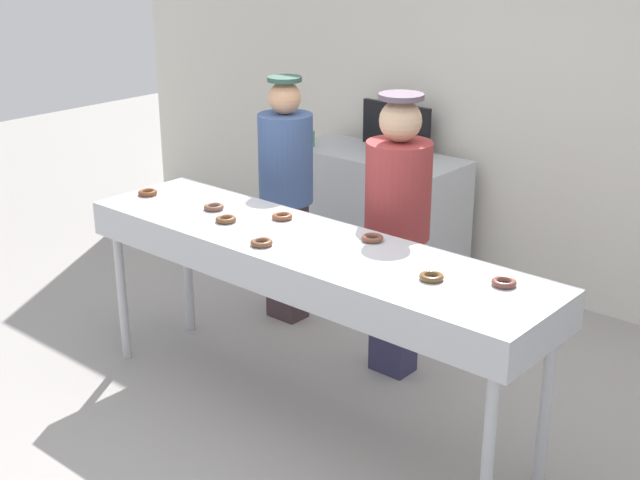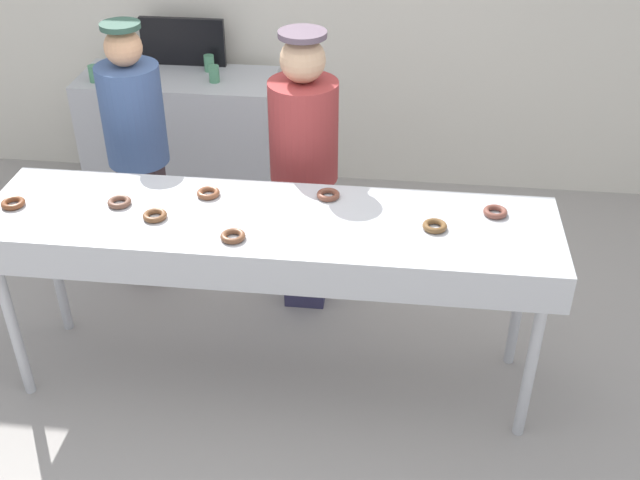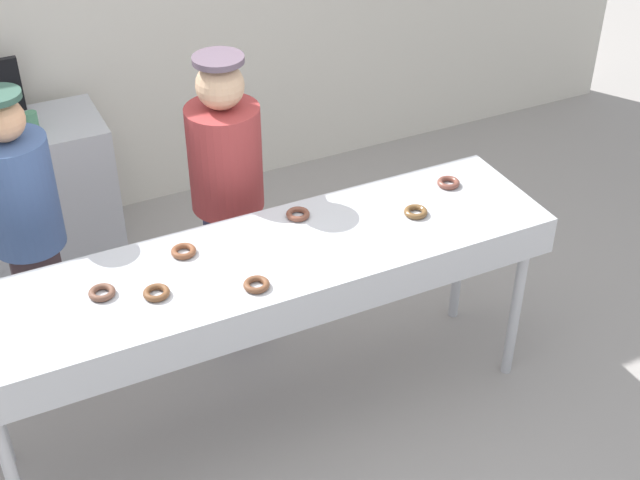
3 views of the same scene
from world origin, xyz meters
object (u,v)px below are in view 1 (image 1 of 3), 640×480
at_px(chocolate_donut_2, 431,277).
at_px(chocolate_donut_1, 372,238).
at_px(chocolate_donut_4, 148,193).
at_px(worker_assistant, 397,215).
at_px(fryer_conveyor, 307,258).
at_px(chocolate_donut_6, 262,243).
at_px(menu_display, 396,126).
at_px(chocolate_donut_7, 282,216).
at_px(paper_cup_2, 410,147).
at_px(chocolate_donut_3, 214,207).
at_px(worker_baker, 286,184).
at_px(paper_cup_1, 404,154).
at_px(chocolate_donut_5, 226,219).
at_px(chocolate_donut_0, 504,282).
at_px(prep_counter, 375,213).
at_px(paper_cup_0, 310,138).

bearing_deg(chocolate_donut_2, chocolate_donut_1, 156.17).
bearing_deg(chocolate_donut_4, worker_assistant, 28.88).
bearing_deg(fryer_conveyor, chocolate_donut_6, -121.75).
bearing_deg(menu_display, chocolate_donut_7, -71.70).
bearing_deg(paper_cup_2, chocolate_donut_3, -89.08).
bearing_deg(chocolate_donut_7, worker_baker, 131.53).
bearing_deg(chocolate_donut_3, chocolate_donut_4, -172.23).
distance_m(chocolate_donut_2, chocolate_donut_4, 2.04).
bearing_deg(paper_cup_1, menu_display, 133.93).
bearing_deg(chocolate_donut_5, worker_assistant, 51.45).
bearing_deg(chocolate_donut_0, chocolate_donut_7, 179.20).
bearing_deg(chocolate_donut_0, chocolate_donut_1, 175.04).
distance_m(chocolate_donut_1, prep_counter, 2.17).
distance_m(chocolate_donut_5, chocolate_donut_7, 0.31).
bearing_deg(menu_display, fryer_conveyor, -65.29).
distance_m(chocolate_donut_0, worker_assistant, 1.14).
xyz_separation_m(chocolate_donut_2, worker_baker, (-1.71, 0.85, -0.08)).
height_order(fryer_conveyor, paper_cup_1, paper_cup_1).
height_order(worker_assistant, paper_cup_2, worker_assistant).
distance_m(chocolate_donut_0, menu_display, 2.86).
xyz_separation_m(paper_cup_0, menu_display, (0.53, 0.39, 0.11)).
relative_size(chocolate_donut_0, chocolate_donut_2, 1.00).
bearing_deg(chocolate_donut_4, paper_cup_0, 98.25).
relative_size(paper_cup_1, menu_display, 0.19).
relative_size(chocolate_donut_3, menu_display, 0.19).
height_order(chocolate_donut_0, chocolate_donut_1, same).
xyz_separation_m(chocolate_donut_1, chocolate_donut_4, (-1.52, -0.26, 0.00)).
bearing_deg(chocolate_donut_6, fryer_conveyor, 58.25).
relative_size(chocolate_donut_2, worker_assistant, 0.07).
xyz_separation_m(chocolate_donut_3, worker_assistant, (0.82, 0.67, -0.04)).
height_order(chocolate_donut_4, prep_counter, chocolate_donut_4).
distance_m(chocolate_donut_6, menu_display, 2.49).
height_order(chocolate_donut_0, paper_cup_0, paper_cup_0).
bearing_deg(paper_cup_0, chocolate_donut_4, -81.75).
relative_size(fryer_conveyor, chocolate_donut_1, 23.93).
distance_m(fryer_conveyor, paper_cup_1, 1.96).
distance_m(chocolate_donut_0, chocolate_donut_1, 0.82).
relative_size(chocolate_donut_3, paper_cup_0, 1.00).
distance_m(worker_assistant, prep_counter, 1.69).
distance_m(prep_counter, menu_display, 0.68).
bearing_deg(chocolate_donut_6, chocolate_donut_3, 158.95).
distance_m(chocolate_donut_6, paper_cup_2, 2.33).
bearing_deg(chocolate_donut_3, chocolate_donut_2, -1.64).
height_order(worker_baker, paper_cup_2, worker_baker).
xyz_separation_m(chocolate_donut_4, paper_cup_2, (0.48, 2.07, -0.04)).
xyz_separation_m(chocolate_donut_5, paper_cup_2, (-0.24, 2.10, -0.04)).
distance_m(prep_counter, paper_cup_0, 0.76).
relative_size(fryer_conveyor, menu_display, 4.56).
distance_m(chocolate_donut_1, chocolate_donut_3, 1.02).
xyz_separation_m(chocolate_donut_6, paper_cup_0, (-1.39, 1.95, -0.04)).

